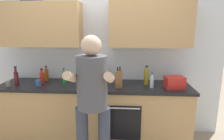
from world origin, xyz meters
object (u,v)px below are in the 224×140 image
bottle_oil (146,76)px  knife_block (119,79)px  potted_herb (81,77)px  person_standing (92,97)px  bottle_wine (16,78)px  grocery_bag_crisps (174,82)px  cup_stoneware (8,84)px  cup_tea (38,83)px  bottle_hotsauce (42,77)px  bottle_soda (64,77)px  bottle_syrup (46,74)px  bottle_water (152,82)px  bottle_soy (103,73)px

bottle_oil → knife_block: size_ratio=0.95×
bottle_oil → potted_herb: size_ratio=1.18×
person_standing → bottle_wine: person_standing is taller
grocery_bag_crisps → cup_stoneware: bearing=-178.1°
bottle_wine → potted_herb: bearing=3.1°
cup_tea → potted_herb: size_ratio=0.36×
knife_block → bottle_hotsauce: bearing=174.1°
bottle_soda → knife_block: 0.84m
bottle_hotsauce → bottle_syrup: bearing=90.0°
cup_stoneware → knife_block: size_ratio=0.27×
bottle_hotsauce → bottle_wine: bearing=-153.4°
cup_stoneware → grocery_bag_crisps: grocery_bag_crisps is taller
bottle_syrup → cup_stoneware: size_ratio=2.91×
bottle_water → cup_tea: size_ratio=2.50×
bottle_water → bottle_hotsauce: bearing=175.8°
person_standing → potted_herb: size_ratio=6.97×
person_standing → bottle_hotsauce: 1.17m
knife_block → potted_herb: bearing=178.3°
bottle_oil → knife_block: (-0.41, -0.16, -0.00)m
bottle_syrup → grocery_bag_crisps: 1.97m
bottle_soda → bottle_syrup: (-0.34, 0.17, -0.01)m
bottle_soda → cup_stoneware: bearing=-166.0°
bottle_soda → grocery_bag_crisps: 1.61m
bottle_soy → bottle_water: bottle_soy is taller
potted_herb → cup_stoneware: bearing=-175.1°
bottle_soda → bottle_hotsauce: bearing=179.1°
bottle_oil → cup_stoneware: bottle_oil is taller
bottle_water → bottle_wine: 1.95m
bottle_soy → potted_herb: 0.39m
bottle_wine → cup_tea: bottle_wine is taller
bottle_syrup → bottle_soy: 0.92m
bottle_soda → bottle_syrup: bottle_soda is taller
cup_stoneware → potted_herb: potted_herb is taller
knife_block → bottle_soy: bearing=133.0°
bottle_syrup → grocery_bag_crisps: (1.95, -0.28, -0.01)m
bottle_hotsauce → bottle_soda: bearing=-0.9°
bottle_soy → bottle_oil: 0.67m
person_standing → bottle_hotsauce: size_ratio=7.35×
bottle_soda → cup_tea: bottle_soda is taller
potted_herb → grocery_bag_crisps: (1.32, -0.01, -0.05)m
bottle_syrup → grocery_bag_crisps: bearing=-8.2°
person_standing → bottle_soy: bearing=88.5°
bottle_water → cup_stoneware: 2.06m
bottle_water → potted_herb: potted_herb is taller
bottle_water → bottle_oil: bottle_oil is taller
person_standing → cup_stoneware: bearing=157.2°
bottle_soda → bottle_oil: size_ratio=0.85×
bottle_syrup → cup_tea: bottle_syrup is taller
bottle_hotsauce → bottle_soy: bearing=9.3°
bottle_wine → grocery_bag_crisps: (2.27, 0.04, -0.04)m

